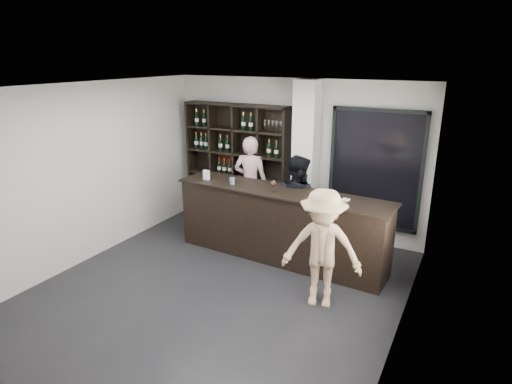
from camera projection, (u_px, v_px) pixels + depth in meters
The scene contains 12 objects.
floor at pixel (217, 291), 6.25m from camera, with size 5.00×5.50×0.01m, color black.
wine_shelf at pixel (237, 165), 8.55m from camera, with size 2.20×0.35×2.40m, color black, non-canonical shape.
structural_column at pixel (306, 162), 7.72m from camera, with size 0.40×0.40×2.90m, color silver.
glass_panel at pixel (375, 170), 7.39m from camera, with size 1.60×0.08×2.10m.
tasting_counter at pixel (280, 225), 7.09m from camera, with size 3.66×0.75×1.21m.
taster_pink at pixel (251, 183), 8.32m from camera, with size 0.67×0.44×1.84m, color beige.
taster_black at pixel (297, 204), 7.34m from camera, with size 0.83×0.65×1.71m, color black.
customer at pixel (322, 249), 5.69m from camera, with size 1.07×0.62×1.66m, color tan.
wine_glass at pixel (273, 186), 6.78m from camera, with size 0.09×0.09×0.22m, color white, non-canonical shape.
spit_cup at pixel (232, 181), 7.20m from camera, with size 0.09×0.09×0.12m, color #9EB9C6.
napkin_stack at pixel (345, 200), 6.43m from camera, with size 0.10×0.10×0.02m, color white.
card_stand at pixel (206, 175), 7.46m from camera, with size 0.11×0.06×0.17m, color white.
Camera 1 is at (3.08, -4.59, 3.30)m, focal length 30.00 mm.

